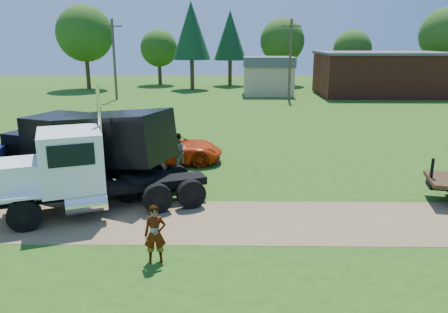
{
  "coord_description": "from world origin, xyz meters",
  "views": [
    {
      "loc": [
        -0.76,
        -15.63,
        6.8
      ],
      "look_at": [
        -1.04,
        3.67,
        1.6
      ],
      "focal_mm": 35.0,
      "sensor_mm": 36.0,
      "label": 1
    }
  ],
  "objects_px": {
    "white_semi_tractor": "(75,172)",
    "black_dump_truck": "(90,143)",
    "orange_pickup": "(172,149)",
    "spectator_a": "(155,234)"
  },
  "relations": [
    {
      "from": "white_semi_tractor",
      "to": "spectator_a",
      "type": "distance_m",
      "value": 5.58
    },
    {
      "from": "white_semi_tractor",
      "to": "spectator_a",
      "type": "height_order",
      "value": "white_semi_tractor"
    },
    {
      "from": "white_semi_tractor",
      "to": "spectator_a",
      "type": "relative_size",
      "value": 4.48
    },
    {
      "from": "spectator_a",
      "to": "black_dump_truck",
      "type": "bearing_deg",
      "value": 111.55
    },
    {
      "from": "white_semi_tractor",
      "to": "black_dump_truck",
      "type": "height_order",
      "value": "white_semi_tractor"
    },
    {
      "from": "black_dump_truck",
      "to": "white_semi_tractor",
      "type": "bearing_deg",
      "value": -61.52
    },
    {
      "from": "orange_pickup",
      "to": "black_dump_truck",
      "type": "bearing_deg",
      "value": 139.35
    },
    {
      "from": "orange_pickup",
      "to": "spectator_a",
      "type": "height_order",
      "value": "spectator_a"
    },
    {
      "from": "spectator_a",
      "to": "orange_pickup",
      "type": "bearing_deg",
      "value": 86.38
    },
    {
      "from": "white_semi_tractor",
      "to": "orange_pickup",
      "type": "relative_size",
      "value": 1.47
    }
  ]
}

